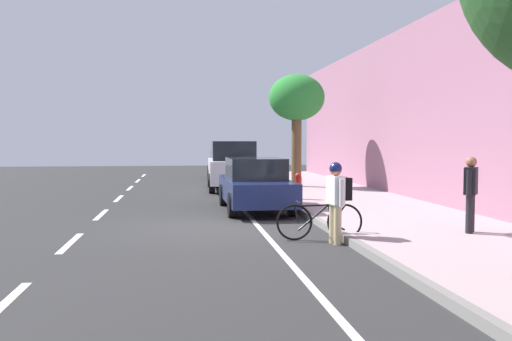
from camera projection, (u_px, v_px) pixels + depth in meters
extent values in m
plane|color=#2C2C2C|center=(224.00, 227.00, 13.05)|extent=(62.69, 62.69, 0.00)
cube|color=#AE989B|center=(402.00, 220.00, 13.62)|extent=(4.08, 39.18, 0.15)
cube|color=gray|center=(318.00, 221.00, 13.34)|extent=(0.16, 39.18, 0.15)
cube|color=white|center=(2.00, 306.00, 6.80)|extent=(0.14, 2.20, 0.01)
cube|color=white|center=(70.00, 243.00, 10.96)|extent=(0.14, 2.20, 0.01)
cube|color=white|center=(101.00, 215.00, 15.11)|extent=(0.14, 2.20, 0.01)
cube|color=white|center=(119.00, 198.00, 19.27)|extent=(0.14, 2.20, 0.01)
cube|color=white|center=(130.00, 188.00, 23.43)|extent=(0.14, 2.20, 0.01)
cube|color=white|center=(138.00, 181.00, 27.59)|extent=(0.14, 2.20, 0.01)
cube|color=white|center=(144.00, 175.00, 31.74)|extent=(0.14, 2.20, 0.01)
cube|color=white|center=(258.00, 226.00, 13.15)|extent=(0.12, 39.18, 0.01)
cube|color=#A46B83|center=(492.00, 105.00, 13.77)|extent=(0.50, 39.18, 5.82)
cube|color=navy|center=(255.00, 190.00, 15.99)|extent=(1.82, 4.42, 0.64)
cube|color=black|center=(255.00, 168.00, 15.95)|extent=(1.58, 2.12, 0.60)
cylinder|color=black|center=(275.00, 194.00, 17.47)|extent=(0.23, 0.66, 0.66)
cylinder|color=black|center=(223.00, 195.00, 17.23)|extent=(0.23, 0.66, 0.66)
cylinder|color=black|center=(293.00, 204.00, 14.77)|extent=(0.23, 0.66, 0.66)
cylinder|color=black|center=(232.00, 205.00, 14.54)|extent=(0.23, 0.66, 0.66)
cube|color=white|center=(232.00, 171.00, 22.67)|extent=(2.03, 4.75, 0.90)
cube|color=black|center=(232.00, 150.00, 22.63)|extent=(1.76, 3.15, 0.76)
cylinder|color=black|center=(250.00, 178.00, 24.23)|extent=(0.24, 0.77, 0.76)
cylinder|color=black|center=(210.00, 178.00, 24.05)|extent=(0.24, 0.77, 0.76)
cylinder|color=black|center=(257.00, 183.00, 21.34)|extent=(0.24, 0.77, 0.76)
cylinder|color=black|center=(212.00, 183.00, 21.16)|extent=(0.24, 0.77, 0.76)
cube|color=slate|center=(226.00, 168.00, 28.90)|extent=(1.86, 4.44, 0.64)
cube|color=black|center=(226.00, 156.00, 28.87)|extent=(1.60, 2.14, 0.60)
cylinder|color=black|center=(239.00, 171.00, 30.36)|extent=(0.24, 0.66, 0.66)
cylinder|color=black|center=(209.00, 171.00, 30.18)|extent=(0.24, 0.66, 0.66)
cylinder|color=black|center=(243.00, 174.00, 27.65)|extent=(0.24, 0.66, 0.66)
cylinder|color=black|center=(211.00, 174.00, 27.47)|extent=(0.24, 0.66, 0.66)
torus|color=black|center=(294.00, 222.00, 11.23)|extent=(0.74, 0.08, 0.74)
torus|color=black|center=(345.00, 222.00, 11.32)|extent=(0.74, 0.08, 0.74)
cylinder|color=black|center=(313.00, 218.00, 11.26)|extent=(0.65, 0.06, 0.54)
cylinder|color=black|center=(331.00, 218.00, 11.29)|extent=(0.14, 0.04, 0.50)
cylinder|color=black|center=(316.00, 205.00, 11.25)|extent=(0.73, 0.07, 0.05)
cylinder|color=black|center=(337.00, 226.00, 11.31)|extent=(0.36, 0.05, 0.20)
cylinder|color=black|center=(339.00, 214.00, 11.30)|extent=(0.26, 0.05, 0.35)
cylinder|color=black|center=(296.00, 214.00, 11.22)|extent=(0.11, 0.04, 0.36)
cube|color=black|center=(334.00, 204.00, 11.28)|extent=(0.24, 0.11, 0.05)
cylinder|color=black|center=(298.00, 202.00, 11.21)|extent=(0.05, 0.46, 0.03)
cylinder|color=#C6B284|center=(333.00, 223.00, 10.95)|extent=(0.15, 0.15, 0.78)
cylinder|color=#C6B284|center=(338.00, 225.00, 10.76)|extent=(0.15, 0.15, 0.78)
cube|color=white|center=(335.00, 190.00, 10.82)|extent=(0.30, 0.42, 0.55)
cylinder|color=white|center=(329.00, 190.00, 11.06)|extent=(0.10, 0.10, 0.53)
cylinder|color=white|center=(342.00, 193.00, 10.57)|extent=(0.10, 0.10, 0.53)
sphere|color=#C4724D|center=(336.00, 170.00, 10.79)|extent=(0.22, 0.22, 0.22)
sphere|color=navy|center=(336.00, 168.00, 10.79)|extent=(0.25, 0.25, 0.25)
cube|color=black|center=(345.00, 189.00, 10.88)|extent=(0.24, 0.33, 0.44)
cylinder|color=brown|center=(296.00, 150.00, 22.51)|extent=(0.40, 0.40, 2.98)
ellipsoid|color=#2D8B35|center=(297.00, 97.00, 22.40)|extent=(2.26, 2.26, 1.87)
cylinder|color=black|center=(469.00, 214.00, 11.17)|extent=(0.15, 0.15, 0.78)
cylinder|color=black|center=(471.00, 213.00, 11.35)|extent=(0.15, 0.15, 0.78)
cube|color=black|center=(471.00, 181.00, 11.22)|extent=(0.41, 0.44, 0.55)
cylinder|color=black|center=(469.00, 183.00, 11.00)|extent=(0.10, 0.10, 0.52)
cylinder|color=black|center=(473.00, 181.00, 11.45)|extent=(0.10, 0.10, 0.52)
sphere|color=#A2684D|center=(471.00, 162.00, 11.20)|extent=(0.22, 0.22, 0.22)
cylinder|color=red|center=(298.00, 188.00, 17.68)|extent=(0.22, 0.22, 0.70)
sphere|color=red|center=(298.00, 176.00, 17.66)|extent=(0.20, 0.20, 0.20)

